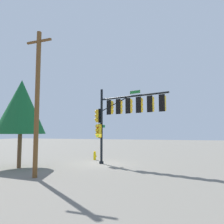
% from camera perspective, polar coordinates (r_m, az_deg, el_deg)
% --- Properties ---
extents(ground_plane, '(120.00, 120.00, 0.00)m').
position_cam_1_polar(ground_plane, '(19.08, -2.77, -13.23)').
color(ground_plane, slate).
extents(signal_pole_assembly, '(6.48, 2.57, 6.36)m').
position_cam_1_polar(signal_pole_assembly, '(17.69, 2.54, -0.04)').
color(signal_pole_assembly, black).
rests_on(signal_pole_assembly, ground_plane).
extents(utility_pole, '(1.80, 0.28, 8.88)m').
position_cam_1_polar(utility_pole, '(14.07, -18.84, 2.89)').
color(utility_pole, brown).
rests_on(utility_pole, ground_plane).
extents(fire_hydrant, '(0.33, 0.24, 0.83)m').
position_cam_1_polar(fire_hydrant, '(21.62, -4.50, -11.18)').
color(fire_hydrant, yellow).
rests_on(fire_hydrant, ground_plane).
extents(tree_near, '(3.73, 3.73, 6.67)m').
position_cam_1_polar(tree_near, '(18.22, -22.50, 1.24)').
color(tree_near, brown).
rests_on(tree_near, ground_plane).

